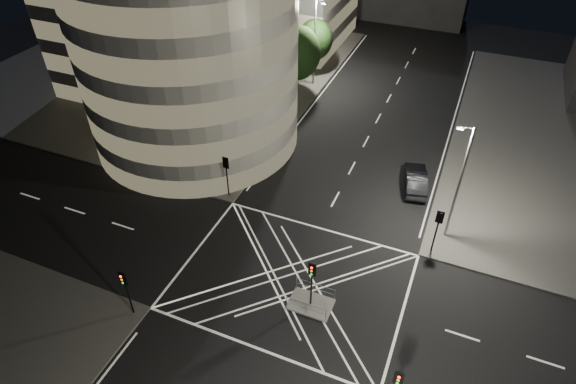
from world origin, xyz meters
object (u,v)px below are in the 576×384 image
at_px(street_lamp_left_far, 315,40).
at_px(street_lamp_right_far, 459,181).
at_px(traffic_signal_fl, 226,169).
at_px(traffic_signal_nl, 125,285).
at_px(sedan, 416,180).
at_px(central_island, 311,304).
at_px(traffic_signal_fr, 438,224).
at_px(traffic_signal_island, 312,277).
at_px(street_lamp_left_near, 245,112).

xyz_separation_m(street_lamp_left_far, street_lamp_right_far, (18.87, -21.00, 0.00)).
distance_m(traffic_signal_fl, traffic_signal_nl, 13.60).
bearing_deg(traffic_signal_nl, sedan, 54.98).
height_order(central_island, traffic_signal_fr, traffic_signal_fr).
relative_size(central_island, traffic_signal_fl, 0.75).
distance_m(central_island, traffic_signal_nl, 12.36).
height_order(central_island, traffic_signal_island, traffic_signal_island).
bearing_deg(street_lamp_left_near, traffic_signal_fr, -15.92).
bearing_deg(street_lamp_right_far, central_island, -125.30).
bearing_deg(street_lamp_left_far, sedan, -45.28).
bearing_deg(street_lamp_left_near, sedan, 8.73).
bearing_deg(traffic_signal_fl, central_island, -37.54).
distance_m(traffic_signal_fr, street_lamp_left_near, 19.14).
bearing_deg(street_lamp_right_far, traffic_signal_island, -125.30).
height_order(street_lamp_left_near, street_lamp_left_far, same).
bearing_deg(traffic_signal_fl, traffic_signal_island, -37.54).
bearing_deg(traffic_signal_fl, traffic_signal_nl, -90.00).
height_order(central_island, traffic_signal_fl, traffic_signal_fl).
bearing_deg(central_island, sedan, 75.73).
relative_size(traffic_signal_island, street_lamp_left_near, 0.40).
bearing_deg(traffic_signal_fl, traffic_signal_fr, 0.00).
bearing_deg(traffic_signal_nl, central_island, 26.14).
distance_m(traffic_signal_island, street_lamp_left_far, 33.61).
xyz_separation_m(central_island, traffic_signal_fr, (6.80, 8.30, 2.84)).
relative_size(street_lamp_left_near, sedan, 1.93).
distance_m(traffic_signal_fl, traffic_signal_island, 13.62).
xyz_separation_m(traffic_signal_island, street_lamp_left_far, (-11.44, 31.50, 2.63)).
distance_m(traffic_signal_nl, traffic_signal_fr, 22.24).
height_order(traffic_signal_fl, street_lamp_left_far, street_lamp_left_far).
height_order(traffic_signal_fr, traffic_signal_island, same).
height_order(traffic_signal_fl, traffic_signal_island, same).
distance_m(central_island, traffic_signal_island, 2.84).
relative_size(central_island, sedan, 0.58).
relative_size(traffic_signal_fl, street_lamp_left_far, 0.40).
bearing_deg(street_lamp_left_near, central_island, -49.73).
relative_size(traffic_signal_fr, street_lamp_right_far, 0.40).
bearing_deg(traffic_signal_island, street_lamp_left_near, 130.27).
bearing_deg(sedan, traffic_signal_nl, 41.77).
relative_size(central_island, street_lamp_left_near, 0.30).
bearing_deg(street_lamp_right_far, sedan, 122.29).
bearing_deg(street_lamp_right_far, traffic_signal_fl, -173.12).
bearing_deg(traffic_signal_fr, street_lamp_left_far, 128.17).
bearing_deg(street_lamp_left_far, traffic_signal_fl, -88.43).
height_order(central_island, street_lamp_right_far, street_lamp_right_far).
xyz_separation_m(street_lamp_left_near, sedan, (15.47, 2.38, -4.69)).
height_order(central_island, street_lamp_left_far, street_lamp_left_far).
relative_size(traffic_signal_fr, street_lamp_left_near, 0.40).
xyz_separation_m(traffic_signal_fl, sedan, (14.84, 7.58, -2.06)).
height_order(street_lamp_left_near, street_lamp_right_far, same).
xyz_separation_m(traffic_signal_fl, street_lamp_right_far, (18.24, 2.20, 2.63)).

